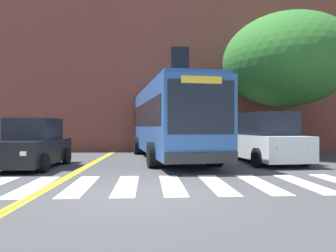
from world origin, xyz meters
TOP-DOWN VIEW (x-y plane):
  - ground_plane at (0.00, 0.00)m, footprint 120.00×120.00m
  - crosswalk at (0.78, 1.12)m, footprint 10.56×3.60m
  - lane_line_yellow_inner at (-2.54, 15.12)m, footprint 0.12×36.00m
  - lane_line_yellow_outer at (-2.38, 15.12)m, footprint 0.12×36.00m
  - city_bus at (0.86, 8.57)m, footprint 4.37×12.09m
  - car_black_near_lane at (-4.44, 4.96)m, footprint 2.06×4.31m
  - car_white_far_lane at (5.06, 6.57)m, footprint 2.69×5.32m
  - car_tan_behind_bus at (-0.15, 16.61)m, footprint 2.03×4.05m
  - street_tree_curbside_large at (7.30, 9.72)m, footprint 7.52×8.09m
  - building_facade at (1.74, 16.55)m, footprint 42.17×7.48m

SIDE VIEW (x-z plane):
  - ground_plane at x=0.00m, z-range 0.00..0.00m
  - lane_line_yellow_inner at x=-2.54m, z-range 0.00..0.01m
  - lane_line_yellow_outer at x=-2.38m, z-range 0.00..0.01m
  - crosswalk at x=0.78m, z-range 0.00..0.01m
  - car_tan_behind_bus at x=-0.15m, z-range -0.08..1.73m
  - car_black_near_lane at x=-4.44m, z-range -0.10..1.81m
  - car_white_far_lane at x=5.06m, z-range -0.06..2.14m
  - city_bus at x=0.86m, z-range 0.15..3.67m
  - street_tree_curbside_large at x=7.30m, z-range 1.31..8.94m
  - building_facade at x=1.74m, z-range 0.01..11.22m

